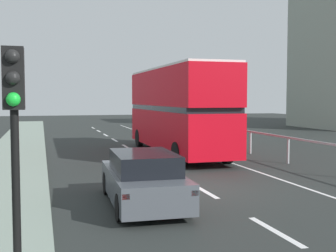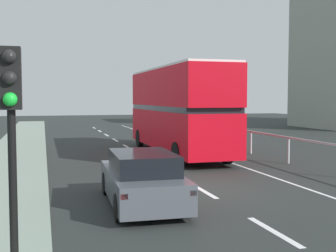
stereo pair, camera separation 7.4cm
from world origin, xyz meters
TOP-DOWN VIEW (x-y plane):
  - ground_plane at (0.00, 0.00)m, footprint 74.29×120.00m
  - lane_paint_markings at (1.89, 8.56)m, footprint 3.34×46.00m
  - bridge_side_railing at (5.47, 9.00)m, footprint 0.10×42.00m
  - double_decker_bus_red at (1.84, 8.11)m, footprint 2.55×10.50m
  - hatchback_car_near at (-2.16, -1.57)m, footprint 1.91×4.38m
  - traffic_signal_pole at (-5.07, -5.95)m, footprint 0.30×0.42m

SIDE VIEW (x-z plane):
  - ground_plane at x=0.00m, z-range -0.10..0.00m
  - lane_paint_markings at x=1.89m, z-range 0.00..0.01m
  - hatchback_car_near at x=-2.16m, z-range -0.02..1.38m
  - bridge_side_railing at x=5.47m, z-range 0.35..1.51m
  - double_decker_bus_red at x=1.84m, z-range 0.15..4.45m
  - traffic_signal_pole at x=-5.07m, z-range 0.99..4.39m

